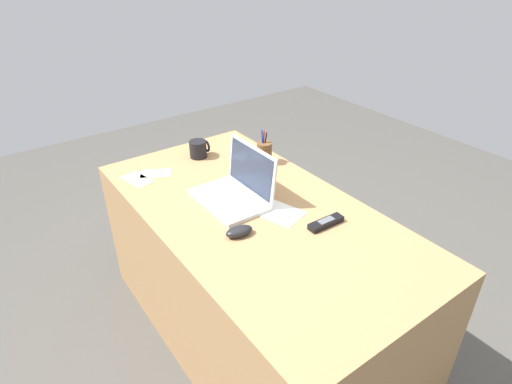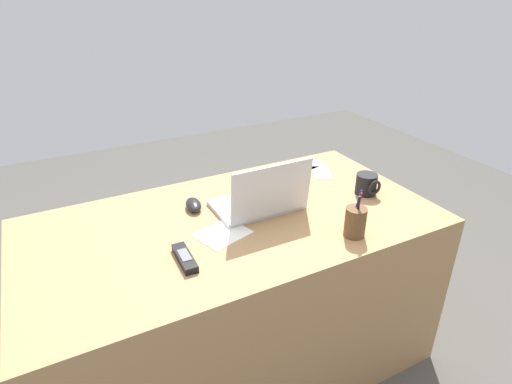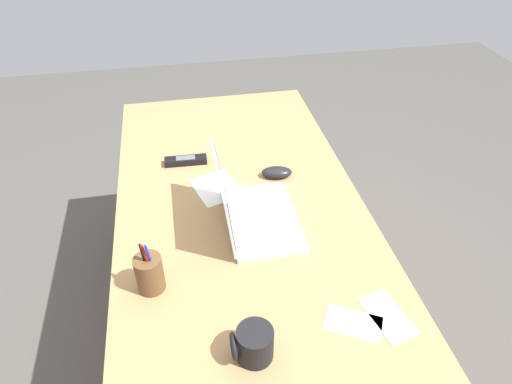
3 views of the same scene
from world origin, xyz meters
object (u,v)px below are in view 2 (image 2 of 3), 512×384
object	(u,v)px
computer_mouse	(193,205)
coffee_mug_white	(367,184)
cordless_phone	(185,258)
laptop	(261,200)
pen_holder	(355,222)

from	to	relation	value
computer_mouse	coffee_mug_white	bearing A→B (deg)	171.87
computer_mouse	cordless_phone	distance (m)	0.35
cordless_phone	coffee_mug_white	bearing A→B (deg)	-173.08
laptop	coffee_mug_white	distance (m)	0.47
cordless_phone	pen_holder	size ratio (longest dim) A/B	0.91
laptop	computer_mouse	distance (m)	0.27
cordless_phone	laptop	bearing A→B (deg)	-154.73
laptop	pen_holder	bearing A→B (deg)	124.00
laptop	pen_holder	size ratio (longest dim) A/B	1.95
pen_holder	computer_mouse	bearing A→B (deg)	-45.64
laptop	cordless_phone	xyz separation A→B (m)	(0.38, 0.18, -0.04)
laptop	coffee_mug_white	bearing A→B (deg)	170.74
computer_mouse	cordless_phone	xyz separation A→B (m)	(0.15, 0.32, -0.01)
cordless_phone	computer_mouse	bearing A→B (deg)	-114.88
laptop	cordless_phone	distance (m)	0.42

